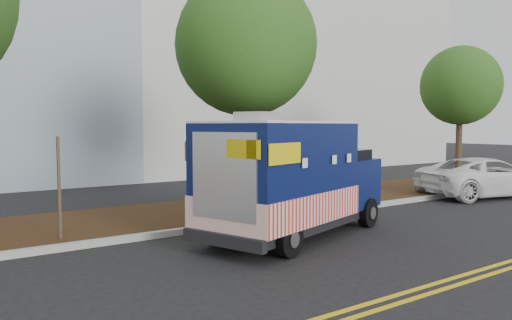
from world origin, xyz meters
TOP-DOWN VIEW (x-y plane):
  - ground at (0.00, 0.00)m, footprint 120.00×120.00m
  - curb at (0.00, 1.40)m, footprint 120.00×0.18m
  - mulch_strip at (0.00, 3.50)m, footprint 120.00×4.00m
  - centerline_near at (0.00, -4.45)m, footprint 120.00×0.10m
  - centerline_far at (0.00, -4.70)m, footprint 120.00×0.10m
  - tree_b at (1.55, 3.02)m, footprint 4.20×4.20m
  - tree_d at (12.53, 3.02)m, footprint 3.33×3.33m
  - sign_post at (-4.12, 1.94)m, footprint 0.06×0.06m
  - food_truck at (0.46, -0.42)m, footprint 5.87×3.59m
  - white_car at (10.69, 0.68)m, footprint 5.66×3.72m

SIDE VIEW (x-z plane):
  - ground at x=0.00m, z-range 0.00..0.00m
  - centerline_near at x=0.00m, z-range 0.00..0.01m
  - centerline_far at x=0.00m, z-range 0.00..0.01m
  - curb at x=0.00m, z-range 0.00..0.15m
  - mulch_strip at x=0.00m, z-range 0.00..0.15m
  - white_car at x=10.69m, z-range 0.00..1.45m
  - sign_post at x=-4.12m, z-range 0.00..2.40m
  - food_truck at x=0.46m, z-range -0.14..2.78m
  - tree_d at x=12.53m, z-range 1.31..7.30m
  - tree_b at x=1.55m, z-range 1.44..8.56m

